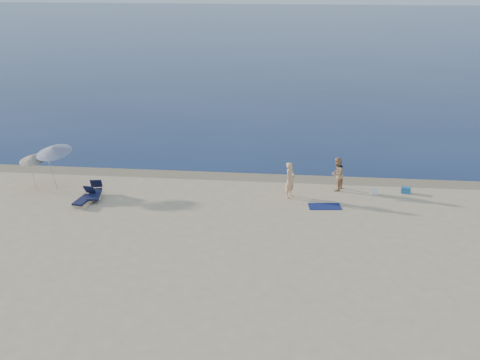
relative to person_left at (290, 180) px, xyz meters
name	(u,v)px	position (x,y,z in m)	size (l,w,h in m)	color
sea	(292,31)	(-2.31, 83.57, -0.94)	(240.00, 160.00, 0.01)	#0B1B46
wet_sand_strip	(251,177)	(-2.31, 2.97, -0.94)	(240.00, 1.60, 0.00)	#847254
person_left	(290,180)	(0.00, 0.00, 0.00)	(0.69, 0.45, 1.89)	#DFAC7D
person_right	(337,174)	(2.46, 1.33, -0.04)	(0.88, 0.69, 1.82)	tan
beach_towel	(325,206)	(1.79, -1.13, -0.93)	(1.60, 0.89, 0.03)	#0F184F
white_bag	(374,192)	(4.39, 0.89, -0.79)	(0.35, 0.30, 0.30)	white
blue_cooler	(406,190)	(6.13, 1.27, -0.78)	(0.46, 0.33, 0.33)	#1E63A5
umbrella_near	(53,150)	(-12.63, 0.03, 1.21)	(2.57, 2.58, 2.56)	silver
umbrella_far	(33,158)	(-13.75, -0.14, 0.79)	(1.98, 2.00, 2.04)	silver
lounger_left	(84,198)	(-10.37, -1.95, -0.68)	(0.74, 1.72, 0.74)	#141738
lounger_right	(95,192)	(-10.09, -1.19, -0.65)	(0.93, 1.89, 0.80)	#131736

